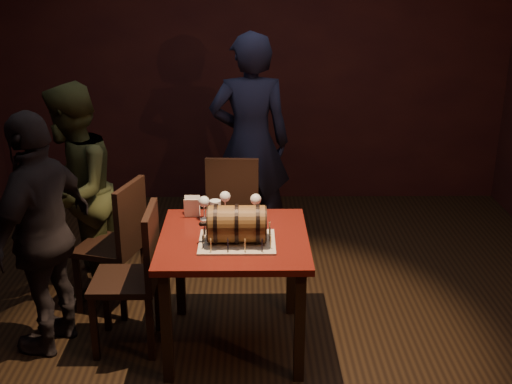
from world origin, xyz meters
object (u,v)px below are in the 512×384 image
person_left_rear (74,192)px  pint_of_ale (215,212)px  pub_table (234,253)px  wine_glass_right (256,200)px  wine_glass_left (204,203)px  person_back (250,143)px  chair_left_front (137,271)px  chair_left_rear (119,239)px  wine_glass_mid (225,198)px  chair_back (234,205)px  barrel_cake (237,224)px  person_left_front (43,234)px

person_left_rear → pint_of_ale: bearing=63.6°
pub_table → wine_glass_right: 0.41m
wine_glass_left → person_back: bearing=76.7°
chair_left_front → person_left_rear: 0.94m
chair_left_rear → person_back: 1.43m
pub_table → person_left_rear: size_ratio=0.58×
chair_left_front → pint_of_ale: bearing=24.6°
wine_glass_left → wine_glass_mid: bearing=34.3°
pub_table → pint_of_ale: pint_of_ale is taller
chair_back → person_back: person_back is taller
pub_table → chair_back: 1.12m
chair_left_rear → barrel_cake: bearing=-34.9°
wine_glass_left → chair_left_rear: (-0.60, 0.21, -0.35)m
wine_glass_mid → pint_of_ale: wine_glass_mid is taller
barrel_cake → wine_glass_right: barrel_cake is taller
person_back → person_left_front: person_back is taller
chair_left_rear → person_left_front: bearing=-127.4°
wine_glass_left → chair_left_rear: chair_left_rear is taller
pub_table → chair_left_rear: size_ratio=0.97×
barrel_cake → wine_glass_left: (-0.22, 0.36, -0.00)m
wine_glass_left → wine_glass_mid: 0.16m
wine_glass_left → wine_glass_right: bearing=6.6°
pint_of_ale → wine_glass_mid: bearing=67.7°
pub_table → wine_glass_right: wine_glass_right is taller
chair_left_rear → person_left_front: 0.63m
pub_table → pint_of_ale: bearing=118.7°
barrel_cake → wine_glass_mid: barrel_cake is taller
pub_table → person_left_front: (-1.16, 0.02, 0.13)m
wine_glass_right → pub_table: bearing=-113.9°
barrel_cake → chair_left_front: 0.72m
pub_table → person_left_rear: person_left_rear is taller
wine_glass_mid → person_left_front: 1.15m
chair_left_rear → person_back: bearing=49.1°
chair_back → person_left_front: person_left_front is taller
wine_glass_left → person_left_front: bearing=-165.3°
wine_glass_right → chair_left_front: size_ratio=0.17×
person_left_rear → wine_glass_left: bearing=64.2°
person_left_rear → barrel_cake: bearing=54.9°
wine_glass_right → wine_glass_mid: bearing=165.5°
chair_back → person_back: (0.13, 0.41, 0.38)m
wine_glass_mid → chair_left_front: chair_left_front is taller
wine_glass_left → wine_glass_right: (0.33, 0.04, 0.00)m
wine_glass_right → person_left_rear: (-1.28, 0.42, -0.09)m
pint_of_ale → person_left_rear: (-1.03, 0.51, -0.05)m
wine_glass_left → chair_left_rear: size_ratio=0.17×
pint_of_ale → wine_glass_left: bearing=146.6°
pub_table → person_left_front: size_ratio=0.59×
wine_glass_right → person_back: 1.22m
wine_glass_left → chair_left_front: size_ratio=0.17×
wine_glass_right → person_back: size_ratio=0.09×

